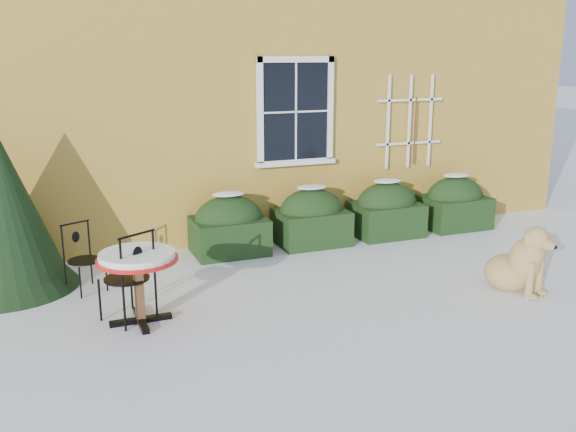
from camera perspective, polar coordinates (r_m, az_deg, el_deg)
name	(u,v)px	position (r m, az deg, el deg)	size (l,w,h in m)	color
ground	(321,314)	(7.27, 2.95, -8.72)	(80.00, 80.00, 0.00)	white
house	(176,33)	(13.37, -9.91, 15.74)	(12.40, 8.40, 6.40)	gold
hedge_row	(350,214)	(10.01, 5.51, 0.15)	(4.95, 0.80, 0.91)	black
bistro_table	(137,264)	(7.00, -13.23, -4.20)	(0.86, 0.86, 0.80)	black
patio_chair_near	(129,276)	(7.12, -13.94, -5.23)	(0.62, 0.61, 1.02)	black
patio_chair_far	(83,258)	(8.21, -17.76, -3.55)	(0.50, 0.49, 0.84)	black
dog	(520,264)	(8.30, 19.90, -4.02)	(0.71, 0.99, 0.88)	tan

